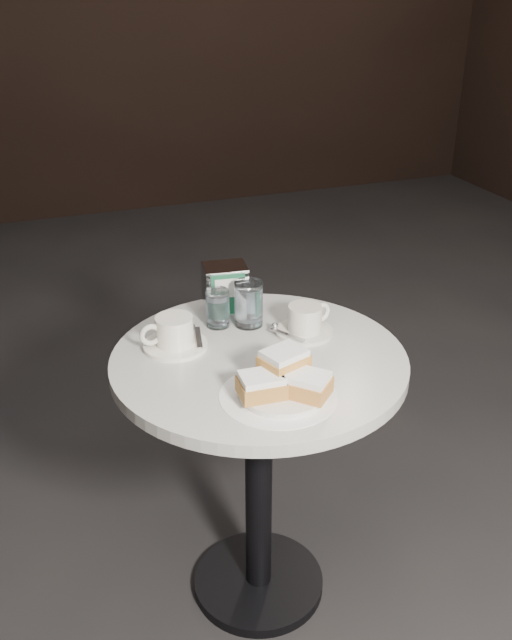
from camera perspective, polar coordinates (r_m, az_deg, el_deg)
The scene contains 9 objects.
ground at distance 2.15m, azimuth 0.20°, elevation -20.44°, with size 7.00×7.00×0.00m, color black.
cafe_table at distance 1.78m, azimuth 0.22°, elevation -8.42°, with size 0.70×0.70×0.74m.
sugar_spill at distance 1.53m, azimuth 1.78°, elevation -6.07°, with size 0.25×0.25×0.00m, color white.
beignet_plate at distance 1.51m, azimuth 2.22°, elevation -4.97°, with size 0.25×0.25×0.09m.
coffee_cup_left at distance 1.71m, azimuth -6.57°, elevation -1.16°, with size 0.17×0.16×0.08m.
coffee_cup_right at distance 1.77m, azimuth 3.95°, elevation -0.12°, with size 0.18×0.18×0.07m.
water_glass_left at distance 1.80m, azimuth -3.09°, elevation 0.92°, with size 0.08×0.08×0.10m.
water_glass_right at distance 1.80m, azimuth -0.60°, elevation 1.26°, with size 0.07×0.07×0.12m.
napkin_dispenser at distance 1.86m, azimuth -2.48°, elevation 2.51°, with size 0.12×0.11×0.13m.
Camera 1 is at (-0.51, -1.37, 1.58)m, focal length 40.00 mm.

